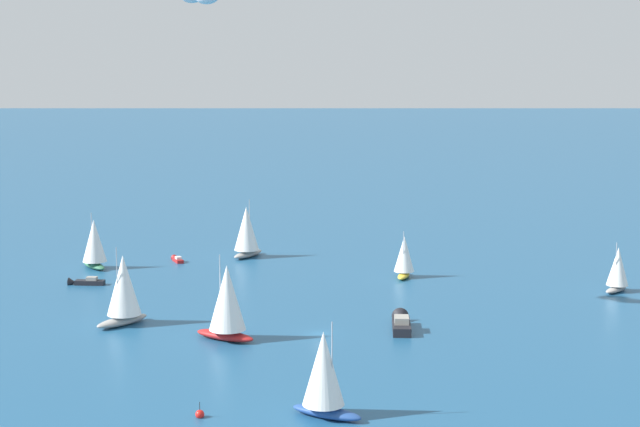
% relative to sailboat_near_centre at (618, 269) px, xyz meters
% --- Properties ---
extents(ground_plane, '(2000.00, 2000.00, 0.00)m').
position_rel_sailboat_near_centre_xyz_m(ground_plane, '(58.76, -23.15, -4.33)').
color(ground_plane, '#1E517A').
extents(sailboat_near_centre, '(7.39, 4.13, 9.48)m').
position_rel_sailboat_near_centre_xyz_m(sailboat_near_centre, '(0.00, 0.00, 0.00)').
color(sailboat_near_centre, '#9E9993').
rests_on(sailboat_near_centre, ground_plane).
extents(sailboat_far_port, '(6.04, 9.42, 11.71)m').
position_rel_sailboat_near_centre_xyz_m(sailboat_far_port, '(50.26, -92.07, 1.02)').
color(sailboat_far_port, '#33704C').
rests_on(sailboat_far_port, ground_plane).
extents(sailboat_inshore, '(10.25, 6.32, 12.79)m').
position_rel_sailboat_near_centre_xyz_m(sailboat_inshore, '(20.82, -76.64, 1.51)').
color(sailboat_inshore, '#9E9993').
rests_on(sailboat_inshore, ground_plane).
extents(motorboat_offshore, '(3.70, 5.51, 1.58)m').
position_rel_sailboat_near_centre_xyz_m(motorboat_offshore, '(33.87, -85.00, -3.90)').
color(motorboat_offshore, '#B21E1E').
rests_on(motorboat_offshore, ground_plane).
extents(sailboat_trailing, '(10.10, 5.61, 12.99)m').
position_rel_sailboat_near_centre_xyz_m(sailboat_trailing, '(75.03, -51.37, 1.60)').
color(sailboat_trailing, '#9E9993').
rests_on(sailboat_trailing, ground_plane).
extents(sailboat_ahead, '(7.52, 5.40, 9.49)m').
position_rel_sailboat_near_centre_xyz_m(sailboat_ahead, '(15.57, -37.79, 0.00)').
color(sailboat_ahead, gold).
rests_on(sailboat_ahead, ground_plane).
extents(sailboat_mid_cluster, '(6.65, 10.69, 13.33)m').
position_rel_sailboat_near_centre_xyz_m(sailboat_mid_cluster, '(70.75, -31.71, 1.76)').
color(sailboat_mid_cluster, '#B21E1E').
rests_on(sailboat_mid_cluster, ground_plane).
extents(sailboat_outer_ring_a, '(6.01, 9.58, 11.92)m').
position_rel_sailboat_near_centre_xyz_m(sailboat_outer_ring_a, '(86.88, 1.35, 1.11)').
color(sailboat_outer_ring_a, '#23478C').
rests_on(sailboat_outer_ring_a, ground_plane).
extents(motorboat_outer_ring_b, '(10.47, 8.96, 3.20)m').
position_rel_sailboat_near_centre_xyz_m(motorboat_outer_ring_b, '(47.50, -15.54, -3.47)').
color(motorboat_outer_ring_b, black).
rests_on(motorboat_outer_ring_b, ground_plane).
extents(motorboat_outer_ring_e, '(5.61, 6.71, 2.03)m').
position_rel_sailboat_near_centre_xyz_m(motorboat_outer_ring_e, '(61.00, -80.97, -3.78)').
color(motorboat_outer_ring_e, black).
rests_on(motorboat_outer_ring_e, ground_plane).
extents(marker_buoy, '(1.10, 1.10, 2.10)m').
position_rel_sailboat_near_centre_xyz_m(marker_buoy, '(96.66, -9.93, -3.94)').
color(marker_buoy, red).
rests_on(marker_buoy, ground_plane).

